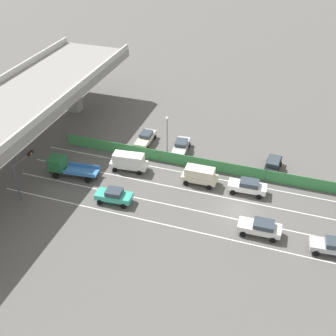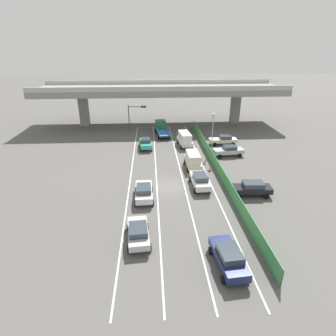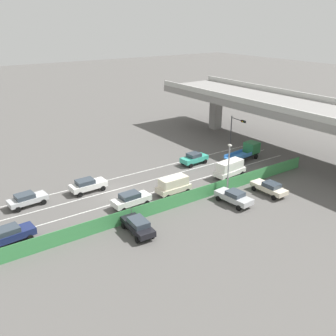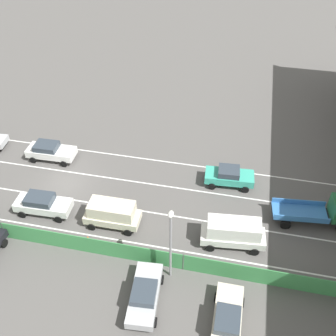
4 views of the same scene
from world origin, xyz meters
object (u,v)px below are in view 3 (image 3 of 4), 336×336
object	(u,v)px
car_taxi_teal	(194,158)
parked_wagon_silver	(234,197)
flatbed_truck_blue	(247,151)
car_sedan_white	(131,199)
car_sedan_silver	(27,199)
car_van_cream	(174,185)
parked_sedan_cream	(269,187)
car_hatchback_white	(88,185)
car_sedan_navy	(9,234)
traffic_cone	(175,201)
street_lamp	(229,164)
traffic_light	(236,126)
car_van_white	(230,168)
parked_sedan_dark	(138,225)

from	to	relation	value
car_taxi_teal	parked_wagon_silver	world-z (taller)	car_taxi_teal
car_taxi_teal	flatbed_truck_blue	world-z (taller)	flatbed_truck_blue
car_sedan_white	car_sedan_silver	world-z (taller)	car_sedan_white
car_van_cream	parked_sedan_cream	xyz separation A→B (m)	(6.68, 9.66, -0.37)
car_hatchback_white	parked_wagon_silver	bearing A→B (deg)	44.60
car_sedan_navy	traffic_cone	bearing A→B (deg)	82.97
street_lamp	car_sedan_white	bearing A→B (deg)	-108.26
flatbed_truck_blue	street_lamp	distance (m)	13.61
car_sedan_navy	traffic_light	bearing A→B (deg)	102.76
car_sedan_white	car_taxi_teal	distance (m)	15.87
car_taxi_teal	car_sedan_silver	xyz separation A→B (m)	(-0.38, -24.14, -0.05)
traffic_light	car_van_white	bearing A→B (deg)	-47.27
parked_sedan_dark	traffic_cone	world-z (taller)	parked_sedan_dark
car_sedan_navy	parked_wagon_silver	world-z (taller)	car_sedan_navy
car_van_white	car_sedan_white	distance (m)	15.34
car_sedan_navy	street_lamp	xyz separation A→B (m)	(3.81, 24.67, 3.01)
flatbed_truck_blue	parked_sedan_cream	bearing A→B (deg)	-33.39
car_sedan_navy	parked_sedan_cream	xyz separation A→B (m)	(6.78, 28.90, -0.07)
car_sedan_silver	parked_wagon_silver	bearing A→B (deg)	56.53
car_van_cream	car_sedan_silver	distance (m)	17.15
traffic_cone	car_taxi_teal	bearing A→B (deg)	131.77
parked_sedan_dark	traffic_light	xyz separation A→B (m)	(-14.13, 27.04, 2.80)
parked_sedan_dark	flatbed_truck_blue	bearing A→B (deg)	110.25
car_sedan_white	car_sedan_silver	distance (m)	11.96
car_hatchback_white	parked_sedan_cream	size ratio (longest dim) A/B	0.98
traffic_light	car_sedan_navy	bearing A→B (deg)	-77.24
parked_wagon_silver	car_van_white	bearing A→B (deg)	139.99
car_hatchback_white	parked_sedan_dark	distance (m)	12.07
car_taxi_teal	car_sedan_silver	distance (m)	24.14
car_taxi_teal	parked_wagon_silver	bearing A→B (deg)	-18.49
car_taxi_teal	car_hatchback_white	xyz separation A→B (m)	(-0.01, -16.85, 0.00)
car_van_white	parked_sedan_dark	bearing A→B (deg)	-72.82
car_van_white	traffic_cone	distance (m)	10.97
car_sedan_navy	parked_sedan_dark	size ratio (longest dim) A/B	1.02
car_sedan_silver	car_sedan_navy	xyz separation A→B (m)	(6.92, -3.60, 0.06)
car_taxi_teal	car_van_cream	world-z (taller)	car_van_cream
car_van_white	flatbed_truck_blue	bearing A→B (deg)	117.34
car_sedan_white	street_lamp	bearing A→B (deg)	71.74
parked_sedan_dark	parked_sedan_cream	distance (m)	17.97
car_van_cream	parked_wagon_silver	size ratio (longest dim) A/B	0.92
car_taxi_teal	traffic_cone	size ratio (longest dim) A/B	6.93
car_van_white	parked_sedan_cream	xyz separation A→B (m)	(6.72, 0.26, -0.43)
car_hatchback_white	parked_wagon_silver	size ratio (longest dim) A/B	0.96
car_van_white	parked_sedan_dark	xyz separation A→B (m)	(5.46, -17.66, -0.38)
car_sedan_silver	parked_sedan_cream	distance (m)	28.77
car_taxi_teal	parked_wagon_silver	distance (m)	13.45
traffic_cone	parked_sedan_cream	bearing A→B (deg)	67.40
parked_wagon_silver	parked_sedan_dark	bearing A→B (deg)	-93.19
traffic_light	car_sedan_white	bearing A→B (deg)	-70.67
traffic_light	car_hatchback_white	bearing A→B (deg)	-85.65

